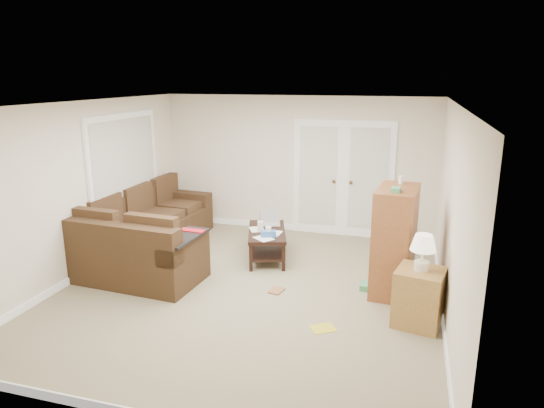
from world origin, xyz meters
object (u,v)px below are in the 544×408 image
(side_cabinet, at_px, (419,293))
(coffee_table, at_px, (267,243))
(tv_armoire, at_px, (394,240))
(sectional_sofa, at_px, (144,237))

(side_cabinet, bearing_deg, coffee_table, 158.04)
(coffee_table, height_order, tv_armoire, tv_armoire)
(tv_armoire, distance_m, side_cabinet, 0.97)
(coffee_table, distance_m, side_cabinet, 2.80)
(coffee_table, xyz_separation_m, side_cabinet, (2.31, -1.56, 0.14))
(sectional_sofa, bearing_deg, tv_armoire, 2.31)
(coffee_table, xyz_separation_m, tv_armoire, (1.98, -0.71, 0.47))
(tv_armoire, bearing_deg, side_cabinet, -63.14)
(coffee_table, relative_size, side_cabinet, 1.14)
(sectional_sofa, distance_m, tv_armoire, 3.86)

